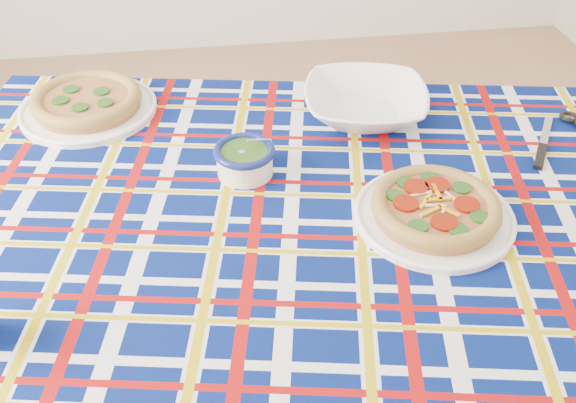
{
  "coord_description": "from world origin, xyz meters",
  "views": [
    {
      "loc": [
        -0.15,
        -1.48,
        1.61
      ],
      "look_at": [
        -0.01,
        -0.49,
        0.81
      ],
      "focal_mm": 40.0,
      "sensor_mm": 36.0,
      "label": 1
    }
  ],
  "objects": [
    {
      "name": "second_focaccia_plate",
      "position": [
        -0.44,
        -0.04,
        0.82
      ],
      "size": [
        0.39,
        0.39,
        0.06
      ],
      "primitive_type": null,
      "rotation": [
        0.0,
        0.0,
        -0.14
      ],
      "color": "#9C6237",
      "rests_on": "tablecloth"
    },
    {
      "name": "tablecloth",
      "position": [
        0.06,
        -0.5,
        0.74
      ],
      "size": [
        1.88,
        1.38,
        0.11
      ],
      "primitive_type": null,
      "rotation": [
        0.0,
        0.0,
        -0.19
      ],
      "color": "#04134F",
      "rests_on": "dining_table"
    },
    {
      "name": "table_knife",
      "position": [
        0.63,
        -0.3,
        0.8
      ],
      "size": [
        0.15,
        0.22,
        0.01
      ],
      "primitive_type": null,
      "rotation": [
        0.0,
        0.0,
        1.02
      ],
      "color": "silver",
      "rests_on": "tablecloth"
    },
    {
      "name": "main_focaccia_plate",
      "position": [
        0.27,
        -0.56,
        0.82
      ],
      "size": [
        0.42,
        0.42,
        0.06
      ],
      "primitive_type": null,
      "rotation": [
        0.0,
        0.0,
        -0.35
      ],
      "color": "#9C6237",
      "rests_on": "tablecloth"
    },
    {
      "name": "serving_bowl",
      "position": [
        0.23,
        -0.16,
        0.83
      ],
      "size": [
        0.35,
        0.35,
        0.07
      ],
      "primitive_type": "imported",
      "rotation": [
        0.0,
        0.0,
        -0.18
      ],
      "color": "white",
      "rests_on": "tablecloth"
    },
    {
      "name": "floor",
      "position": [
        0.0,
        0.0,
        0.0
      ],
      "size": [
        4.0,
        4.0,
        0.0
      ],
      "primitive_type": "plane",
      "color": "#9A704F",
      "rests_on": "ground"
    },
    {
      "name": "pesto_bowl",
      "position": [
        -0.08,
        -0.35,
        0.83
      ],
      "size": [
        0.15,
        0.15,
        0.08
      ],
      "primitive_type": null,
      "rotation": [
        0.0,
        0.0,
        -0.14
      ],
      "color": "#1C3F11",
      "rests_on": "tablecloth"
    },
    {
      "name": "dining_table",
      "position": [
        0.06,
        -0.5,
        0.71
      ],
      "size": [
        1.85,
        1.34,
        0.79
      ],
      "rotation": [
        0.0,
        0.0,
        -0.19
      ],
      "color": "brown",
      "rests_on": "floor"
    }
  ]
}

